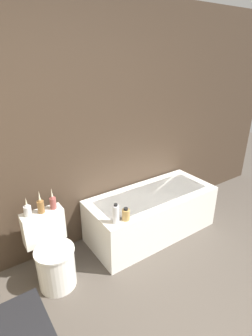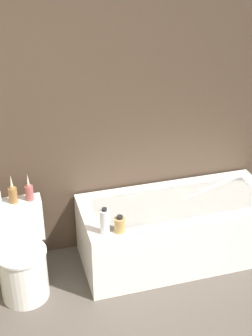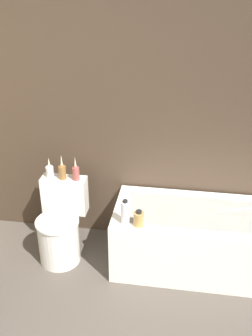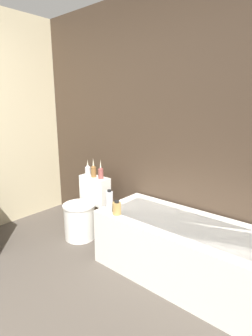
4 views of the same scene
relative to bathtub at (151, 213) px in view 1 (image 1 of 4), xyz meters
The scene contains 8 objects.
wall_back_tiled 1.33m from the bathtub, 153.28° to the left, with size 6.40×0.06×2.60m.
bathtub is the anchor object (origin of this frame).
toilet 1.25m from the bathtub, behind, with size 0.39×0.51×0.68m.
vase_gold 1.46m from the bathtub, behind, with size 0.07×0.07×0.19m.
vase_silver 1.35m from the bathtub, behind, with size 0.06×0.06×0.23m.
vase_bronze 1.24m from the bathtub, behind, with size 0.06×0.06×0.22m.
shampoo_bottle_tall 0.79m from the bathtub, 160.07° to the right, with size 0.07×0.07×0.21m.
shampoo_bottle_short 0.69m from the bathtub, 155.33° to the right, with size 0.08×0.08×0.13m.
Camera 1 is at (-1.02, -0.19, 2.04)m, focal length 28.00 mm.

